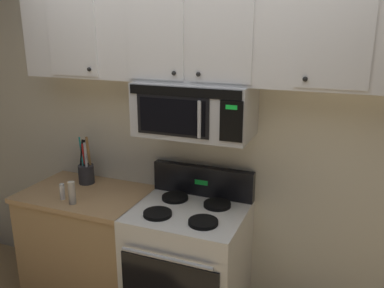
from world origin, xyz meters
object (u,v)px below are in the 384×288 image
Objects in this scene: stove_range at (189,266)px; utensil_crock_charcoal at (86,171)px; over_range_microwave at (195,109)px; pepper_mill at (72,193)px; salt_shaker at (62,192)px.

utensil_crock_charcoal is at bearing 170.49° from stove_range.
stove_range is at bearing -89.86° from over_range_microwave.
utensil_crock_charcoal reaches higher than stove_range.
over_range_microwave reaches higher than utensil_crock_charcoal.
over_range_microwave reaches higher than pepper_mill.
utensil_crock_charcoal is (-0.94, 0.16, 0.53)m from stove_range.
stove_range is 1.09m from utensil_crock_charcoal.
over_range_microwave is 1.10m from utensil_crock_charcoal.
utensil_crock_charcoal is 3.23× the size of salt_shaker.
over_range_microwave is (-0.00, 0.12, 1.11)m from stove_range.
utensil_crock_charcoal reaches higher than salt_shaker.
stove_range is 1.47× the size of over_range_microwave.
over_range_microwave is 4.64× the size of pepper_mill.
salt_shaker is (0.03, -0.33, -0.04)m from utensil_crock_charcoal.
salt_shaker is 0.73× the size of pepper_mill.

